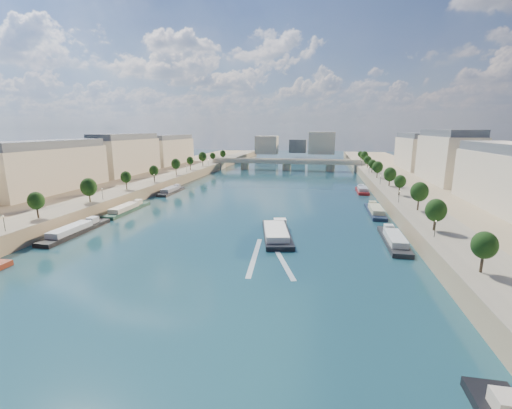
% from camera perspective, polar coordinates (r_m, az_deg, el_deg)
% --- Properties ---
extents(ground, '(700.00, 700.00, 0.00)m').
position_cam_1_polar(ground, '(145.03, 0.50, 0.42)').
color(ground, '#0C2536').
rests_on(ground, ground).
extents(quay_left, '(44.00, 520.00, 5.00)m').
position_cam_1_polar(quay_left, '(172.35, -23.79, 2.14)').
color(quay_left, '#9E8460').
rests_on(quay_left, ground).
extents(quay_right, '(44.00, 520.00, 5.00)m').
position_cam_1_polar(quay_right, '(149.78, 28.73, 0.22)').
color(quay_right, '#9E8460').
rests_on(quay_right, ground).
extents(pave_left, '(14.00, 520.00, 0.10)m').
position_cam_1_polar(pave_left, '(163.94, -19.53, 2.91)').
color(pave_left, gray).
rests_on(pave_left, quay_left).
extents(pave_right, '(14.00, 520.00, 0.10)m').
position_cam_1_polar(pave_right, '(145.33, 23.21, 1.45)').
color(pave_right, gray).
rests_on(pave_right, quay_right).
extents(trees_left, '(4.80, 268.80, 8.26)m').
position_cam_1_polar(trees_left, '(163.91, -18.71, 4.89)').
color(trees_left, '#382B1E').
rests_on(trees_left, ground).
extents(trees_right, '(4.80, 268.80, 8.26)m').
position_cam_1_polar(trees_right, '(153.76, 21.89, 4.18)').
color(trees_right, '#382B1E').
rests_on(trees_right, ground).
extents(lamps_left, '(0.36, 200.36, 4.28)m').
position_cam_1_polar(lamps_left, '(152.76, -20.01, 3.25)').
color(lamps_left, black).
rests_on(lamps_left, ground).
extents(lamps_right, '(0.36, 200.36, 4.28)m').
position_cam_1_polar(lamps_right, '(148.81, 21.21, 2.93)').
color(lamps_right, black).
rests_on(lamps_right, ground).
extents(buildings_left, '(16.00, 226.00, 23.20)m').
position_cam_1_polar(buildings_left, '(187.91, -25.40, 7.08)').
color(buildings_left, beige).
rests_on(buildings_left, ground).
extents(buildings_right, '(16.00, 226.00, 23.20)m').
position_cam_1_polar(buildings_right, '(163.48, 32.34, 5.70)').
color(buildings_right, beige).
rests_on(buildings_right, ground).
extents(skyline, '(79.00, 42.00, 22.00)m').
position_cam_1_polar(skyline, '(360.06, 7.36, 9.94)').
color(skyline, beige).
rests_on(skyline, ground).
extents(bridge, '(112.00, 12.00, 8.15)m').
position_cam_1_polar(bridge, '(257.77, 5.13, 6.86)').
color(bridge, '#C1B79E').
rests_on(bridge, ground).
extents(tour_barge, '(12.59, 27.06, 3.66)m').
position_cam_1_polar(tour_barge, '(99.23, 3.44, -4.78)').
color(tour_barge, black).
rests_on(tour_barge, ground).
extents(wake, '(12.80, 26.01, 0.04)m').
position_cam_1_polar(wake, '(83.97, 1.95, -8.72)').
color(wake, silver).
rests_on(wake, ground).
extents(moored_barges_left, '(5.00, 126.25, 3.60)m').
position_cam_1_polar(moored_barges_left, '(125.38, -24.01, -2.23)').
color(moored_barges_left, maroon).
rests_on(moored_barges_left, ground).
extents(moored_barges_right, '(5.00, 164.61, 3.60)m').
position_cam_1_polar(moored_barges_right, '(107.06, 21.28, -4.40)').
color(moored_barges_right, black).
rests_on(moored_barges_right, ground).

